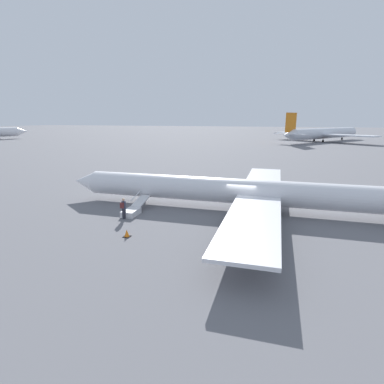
{
  "coord_description": "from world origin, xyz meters",
  "views": [
    {
      "loc": [
        -3.7,
        25.82,
        7.98
      ],
      "look_at": [
        4.41,
        0.89,
        1.55
      ],
      "focal_mm": 28.0,
      "sensor_mm": 36.0,
      "label": 1
    }
  ],
  "objects_px": {
    "airplane_main": "(253,192)",
    "airplane_taxiing_distant": "(324,133)",
    "passenger": "(124,207)",
    "boarding_stairs": "(133,210)"
  },
  "relations": [
    {
      "from": "airplane_main",
      "to": "airplane_taxiing_distant",
      "type": "distance_m",
      "value": 93.61
    },
    {
      "from": "airplane_main",
      "to": "boarding_stairs",
      "type": "distance_m",
      "value": 10.54
    },
    {
      "from": "airplane_taxiing_distant",
      "to": "boarding_stairs",
      "type": "xyz_separation_m",
      "value": [
        23.67,
        96.56,
        -2.58
      ]
    },
    {
      "from": "passenger",
      "to": "airplane_main",
      "type": "bearing_deg",
      "value": -62.97
    },
    {
      "from": "passenger",
      "to": "airplane_taxiing_distant",
      "type": "bearing_deg",
      "value": -15.7
    },
    {
      "from": "boarding_stairs",
      "to": "airplane_main",
      "type": "bearing_deg",
      "value": -69.51
    },
    {
      "from": "boarding_stairs",
      "to": "passenger",
      "type": "height_order",
      "value": "passenger"
    },
    {
      "from": "airplane_main",
      "to": "passenger",
      "type": "distance_m",
      "value": 11.14
    },
    {
      "from": "passenger",
      "to": "boarding_stairs",
      "type": "bearing_deg",
      "value": -4.73
    },
    {
      "from": "airplane_taxiing_distant",
      "to": "passenger",
      "type": "height_order",
      "value": "airplane_taxiing_distant"
    }
  ]
}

